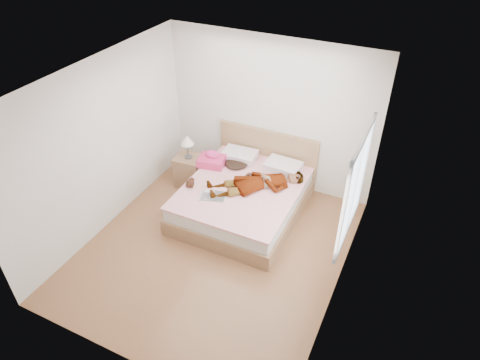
# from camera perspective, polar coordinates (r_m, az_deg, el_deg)

# --- Properties ---
(ground) EXTENTS (4.00, 4.00, 0.00)m
(ground) POSITION_cam_1_polar(r_m,az_deg,el_deg) (6.43, -3.31, -9.09)
(ground) COLOR #57331B
(ground) RESTS_ON ground
(woman) EXTENTS (1.59, 1.45, 0.22)m
(woman) POSITION_cam_1_polar(r_m,az_deg,el_deg) (6.69, 2.34, -0.05)
(woman) COLOR white
(woman) RESTS_ON bed
(hair) EXTENTS (0.50, 0.58, 0.08)m
(hair) POSITION_cam_1_polar(r_m,az_deg,el_deg) (7.27, -0.37, 2.51)
(hair) COLOR black
(hair) RESTS_ON bed
(phone) EXTENTS (0.09, 0.10, 0.05)m
(phone) POSITION_cam_1_polar(r_m,az_deg,el_deg) (7.13, -0.04, 3.14)
(phone) COLOR silver
(phone) RESTS_ON bed
(room_shell) EXTENTS (4.00, 4.00, 4.00)m
(room_shell) POSITION_cam_1_polar(r_m,az_deg,el_deg) (5.25, 15.07, -0.95)
(room_shell) COLOR white
(room_shell) RESTS_ON ground
(bed) EXTENTS (1.80, 2.08, 1.00)m
(bed) POSITION_cam_1_polar(r_m,az_deg,el_deg) (6.94, 0.66, -2.04)
(bed) COLOR brown
(bed) RESTS_ON ground
(towel) EXTENTS (0.49, 0.42, 0.23)m
(towel) POSITION_cam_1_polar(r_m,az_deg,el_deg) (7.23, -3.78, 2.75)
(towel) COLOR #EE406F
(towel) RESTS_ON bed
(magazine) EXTENTS (0.46, 0.37, 0.02)m
(magazine) POSITION_cam_1_polar(r_m,az_deg,el_deg) (6.54, -3.62, -2.15)
(magazine) COLOR silver
(magazine) RESTS_ON bed
(coffee_mug) EXTENTS (0.12, 0.09, 0.09)m
(coffee_mug) POSITION_cam_1_polar(r_m,az_deg,el_deg) (6.55, -4.42, -1.78)
(coffee_mug) COLOR white
(coffee_mug) RESTS_ON bed
(plush_toy) EXTENTS (0.16, 0.22, 0.11)m
(plush_toy) POSITION_cam_1_polar(r_m,az_deg,el_deg) (6.76, -6.64, -0.37)
(plush_toy) COLOR black
(plush_toy) RESTS_ON bed
(nightstand) EXTENTS (0.49, 0.44, 0.98)m
(nightstand) POSITION_cam_1_polar(r_m,az_deg,el_deg) (7.53, -6.76, 1.54)
(nightstand) COLOR brown
(nightstand) RESTS_ON ground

